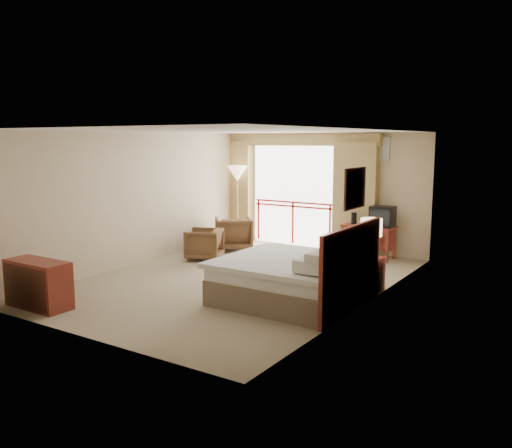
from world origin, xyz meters
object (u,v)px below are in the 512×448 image
Objects in this scene: armchair_far at (234,249)px; armchair_near at (204,259)px; wastebasket at (344,253)px; table_lamp at (371,228)px; tv at (382,217)px; floor_lamp at (237,177)px; nightstand at (369,274)px; desk at (369,232)px; dresser at (38,284)px; side_table at (199,240)px; bed at (295,278)px.

armchair_far reaches higher than armchair_near.
table_lamp is at bearing -55.28° from wastebasket.
tv is 3.80m from floor_lamp.
armchair_near is (0.08, -1.21, 0.00)m from armchair_far.
table_lamp is 4.02m from armchair_near.
nightstand reaches higher than wastebasket.
table_lamp is at bearing -64.68° from desk.
armchair_far is at bearing 161.44° from nightstand.
dresser is (-2.59, -5.58, 0.20)m from wastebasket.
nightstand is at bearing -28.68° from floor_lamp.
armchair_near is at bearing 86.20° from dresser.
side_table is at bearing 174.13° from nightstand.
desk is 3.76m from side_table.
wastebasket is 0.39× the size of armchair_far.
bed is 1.11× the size of floor_lamp.
side_table is 2.15m from floor_lamp.
desk is (-0.20, 3.69, 0.18)m from bed.
nightstand is 0.79m from table_lamp.
wastebasket is at bearing -150.57° from tv.
table_lamp reaches higher than bed.
table_lamp is at bearing -28.17° from floor_lamp.
table_lamp is at bearing -8.63° from side_table.
tv is at bearing 0.12° from floor_lamp.
tv reaches higher than dresser.
dresser reaches higher than armchair_near.
nightstand is 0.78× the size of armchair_near.
wastebasket is 0.30× the size of dresser.
wastebasket is (-1.30, 1.87, -0.91)m from table_lamp.
desk is 0.57× the size of floor_lamp.
desk reaches higher than nightstand.
armchair_far is (-3.28, -0.82, -0.93)m from tv.
bed is at bearing -83.24° from desk.
dresser is (0.05, -5.24, 0.36)m from armchair_far.
side_table is (-3.60, -1.71, -0.60)m from tv.
bed is at bearing -118.37° from nightstand.
side_table reaches higher than armchair_far.
armchair_near is (-2.90, -2.09, -0.56)m from desk.
bed is at bearing -99.37° from tv.
floor_lamp is 6.21m from dresser.
armchair_near is (-2.56, -1.55, -0.16)m from wastebasket.
armchair_far reaches higher than wastebasket.
dresser is at bearing -85.10° from side_table.
floor_lamp is at bearing 91.38° from dresser.
dresser is at bearing -24.10° from armchair_near.
armchair_far is at bearing 160.06° from armchair_near.
side_table is (-4.26, 0.65, -0.73)m from table_lamp.
floor_lamp is at bearing 171.20° from wastebasket.
floor_lamp reaches higher than nightstand.
side_table reaches higher than armchair_near.
floor_lamp is 1.75× the size of dresser.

